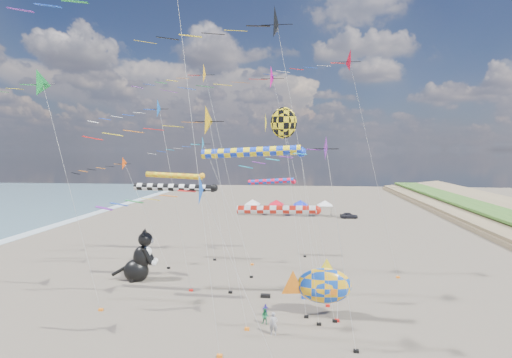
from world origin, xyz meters
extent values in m
cone|color=gold|center=(-2.01, 6.63, 15.73)|extent=(2.21, 2.36, 2.44)
cylinder|color=#B2B2B2|center=(-1.02, 6.63, 7.87)|extent=(1.99, 0.02, 15.73)
cube|color=black|center=(-0.04, 6.63, 0.10)|extent=(0.36, 0.24, 0.20)
cone|color=#138530|center=(-16.30, 8.87, 19.22)|extent=(2.30, 2.46, 2.54)
cylinder|color=#B2B2B2|center=(-14.59, 8.87, 9.61)|extent=(3.46, 0.02, 19.23)
cube|color=black|center=(-12.87, 8.87, 0.10)|extent=(0.36, 0.24, 0.20)
cone|color=black|center=(2.98, 11.90, 24.32)|extent=(2.83, 3.03, 3.12)
cylinder|color=#B2B2B2|center=(4.67, 11.90, 12.16)|extent=(3.40, 0.02, 24.32)
cube|color=black|center=(6.36, 11.90, 0.10)|extent=(0.36, 0.24, 0.20)
cone|color=#C10013|center=(10.81, 20.63, 22.73)|extent=(2.37, 2.54, 2.62)
cylinder|color=#B2B2B2|center=(12.58, 20.63, 11.36)|extent=(3.56, 0.02, 22.73)
cube|color=black|center=(14.35, 20.63, 0.10)|extent=(0.36, 0.24, 0.20)
cone|color=#FF4D0B|center=(-15.07, 21.23, 12.09)|extent=(1.56, 1.67, 1.72)
cylinder|color=#B2B2B2|center=(-13.09, 21.23, 6.04)|extent=(3.98, 0.02, 12.10)
cube|color=black|center=(-11.11, 21.23, 0.10)|extent=(0.36, 0.24, 0.20)
cone|color=blue|center=(-0.35, 0.44, 11.37)|extent=(1.83, 1.96, 2.02)
cylinder|color=#B2B2B2|center=(1.25, 0.44, 5.68)|extent=(3.24, 0.02, 11.37)
cone|color=purple|center=(5.60, 4.12, 13.77)|extent=(1.65, 1.76, 1.82)
cylinder|color=#B2B2B2|center=(6.66, 4.12, 6.88)|extent=(2.15, 0.02, 13.77)
cube|color=black|center=(7.73, 4.12, 0.10)|extent=(0.36, 0.24, 0.20)
cone|color=blue|center=(-8.94, 14.32, 17.53)|extent=(1.84, 1.97, 2.03)
cylinder|color=#B2B2B2|center=(-7.74, 14.32, 8.76)|extent=(2.44, 0.02, 17.53)
cube|color=black|center=(-6.53, 14.32, 0.10)|extent=(0.36, 0.24, 0.20)
cone|color=#FBAE1A|center=(-4.83, 19.03, 21.73)|extent=(2.23, 2.39, 2.46)
cylinder|color=#B2B2B2|center=(-3.03, 19.03, 10.87)|extent=(3.63, 0.02, 21.74)
cube|color=black|center=(-1.22, 19.03, 0.10)|extent=(0.36, 0.24, 0.20)
cone|color=#CD0A87|center=(2.50, 20.37, 21.23)|extent=(2.51, 2.69, 2.77)
cylinder|color=#B2B2B2|center=(4.28, 20.37, 10.62)|extent=(3.57, 0.02, 21.23)
cube|color=black|center=(6.05, 20.37, 0.10)|extent=(0.36, 0.24, 0.20)
cylinder|color=#B2B2B2|center=(-2.39, 2.48, 12.06)|extent=(2.20, 0.02, 24.13)
cube|color=black|center=(-1.30, 2.48, 0.10)|extent=(0.36, 0.24, 0.20)
cone|color=#1F7FB7|center=(-5.69, 23.66, 14.40)|extent=(1.79, 1.91, 1.97)
cylinder|color=#B2B2B2|center=(-3.69, 23.66, 7.20)|extent=(4.01, 0.02, 14.40)
cube|color=black|center=(-1.70, 23.66, 0.10)|extent=(0.36, 0.24, 0.20)
cylinder|color=#FFA915|center=(-11.59, 25.20, 10.49)|extent=(7.08, 0.68, 0.68)
sphere|color=#FFA915|center=(-8.05, 25.20, 10.49)|extent=(0.72, 0.72, 0.72)
cylinder|color=#B2B2B2|center=(-7.30, 25.20, 5.24)|extent=(1.52, 0.02, 10.49)
cube|color=black|center=(-6.55, 25.20, 0.10)|extent=(0.36, 0.24, 0.20)
cylinder|color=red|center=(2.05, 8.77, 8.95)|extent=(6.30, 0.65, 0.65)
sphere|color=red|center=(5.20, 8.77, 8.95)|extent=(0.69, 0.69, 0.69)
cylinder|color=#B2B2B2|center=(5.95, 8.77, 4.47)|extent=(1.52, 0.02, 8.95)
cube|color=black|center=(6.70, 8.77, 0.10)|extent=(0.36, 0.24, 0.20)
cylinder|color=blue|center=(0.06, 8.07, 13.49)|extent=(7.74, 0.73, 0.73)
sphere|color=blue|center=(3.93, 8.07, 13.49)|extent=(0.76, 0.76, 0.76)
cylinder|color=#B2B2B2|center=(4.68, 8.07, 6.75)|extent=(1.52, 0.02, 13.49)
cube|color=black|center=(5.43, 8.07, 0.10)|extent=(0.36, 0.24, 0.20)
cylinder|color=red|center=(0.18, 27.98, 9.67)|extent=(5.77, 0.62, 0.62)
sphere|color=red|center=(3.06, 27.98, 9.67)|extent=(0.65, 0.65, 0.65)
cylinder|color=#B2B2B2|center=(3.81, 27.98, 4.84)|extent=(1.52, 0.02, 9.67)
cube|color=black|center=(4.56, 27.98, 0.10)|extent=(0.36, 0.24, 0.20)
cylinder|color=black|center=(-8.02, 14.19, 10.09)|extent=(7.73, 0.69, 0.69)
sphere|color=black|center=(-4.15, 14.19, 10.09)|extent=(0.72, 0.72, 0.72)
cylinder|color=#B2B2B2|center=(-3.40, 14.19, 5.04)|extent=(1.52, 0.02, 10.09)
cube|color=black|center=(-2.65, 14.19, 0.10)|extent=(0.36, 0.24, 0.20)
ellipsoid|color=yellow|center=(2.47, 11.36, 15.92)|extent=(2.20, 0.40, 2.64)
cone|color=yellow|center=(0.97, 11.36, 15.92)|extent=(0.12, 1.80, 1.80)
cylinder|color=#B2B2B2|center=(3.47, 10.36, 7.96)|extent=(2.03, 2.03, 15.93)
cube|color=black|center=(4.47, 9.36, 0.10)|extent=(0.36, 0.24, 0.20)
ellipsoid|color=#1347B9|center=(5.90, 9.88, 2.56)|extent=(4.65, 2.42, 2.96)
cone|color=orange|center=(3.33, 9.88, 2.56)|extent=(2.16, 0.45, 2.17)
cone|color=yellow|center=(6.09, 9.88, 4.04)|extent=(1.57, 0.34, 1.58)
cylinder|color=#B2B2B2|center=(6.99, 9.38, 1.04)|extent=(0.23, 1.04, 2.09)
cube|color=red|center=(6.90, 8.88, 0.10)|extent=(0.36, 0.24, 0.20)
imported|color=#929198|center=(2.02, 6.07, 0.85)|extent=(0.65, 0.45, 1.71)
imported|color=#227E48|center=(1.24, 7.80, 0.62)|extent=(0.69, 0.59, 1.25)
imported|color=#3D31BC|center=(1.13, 9.36, 0.51)|extent=(0.64, 0.52, 1.02)
cube|color=black|center=(0.78, 13.49, 0.15)|extent=(0.90, 0.44, 0.30)
cube|color=blue|center=(4.53, 13.67, 0.15)|extent=(0.90, 0.44, 0.30)
cube|color=silver|center=(-6.00, 60.00, 2.25)|extent=(3.00, 3.00, 0.15)
pyramid|color=silver|center=(-6.00, 60.00, 3.30)|extent=(4.20, 4.20, 1.00)
cylinder|color=#999999|center=(-7.30, 58.70, 1.10)|extent=(0.08, 0.08, 2.20)
cylinder|color=#999999|center=(-4.70, 58.70, 1.10)|extent=(0.08, 0.08, 2.20)
cylinder|color=#999999|center=(-7.30, 61.30, 1.10)|extent=(0.08, 0.08, 2.20)
cylinder|color=#999999|center=(-4.70, 61.30, 1.10)|extent=(0.08, 0.08, 2.20)
cube|color=red|center=(-1.00, 60.00, 2.25)|extent=(3.00, 3.00, 0.15)
pyramid|color=red|center=(-1.00, 60.00, 3.30)|extent=(4.20, 4.20, 1.00)
cylinder|color=#999999|center=(-2.30, 58.70, 1.10)|extent=(0.08, 0.08, 2.20)
cylinder|color=#999999|center=(0.30, 58.70, 1.10)|extent=(0.08, 0.08, 2.20)
cylinder|color=#999999|center=(-2.30, 61.30, 1.10)|extent=(0.08, 0.08, 2.20)
cylinder|color=#999999|center=(0.30, 61.30, 1.10)|extent=(0.08, 0.08, 2.20)
cube|color=#142AD1|center=(4.00, 60.00, 2.25)|extent=(3.00, 3.00, 0.15)
pyramid|color=#142AD1|center=(4.00, 60.00, 3.30)|extent=(4.20, 4.20, 1.00)
cylinder|color=#999999|center=(2.70, 58.70, 1.10)|extent=(0.08, 0.08, 2.20)
cylinder|color=#999999|center=(5.30, 58.70, 1.10)|extent=(0.08, 0.08, 2.20)
cylinder|color=#999999|center=(2.70, 61.30, 1.10)|extent=(0.08, 0.08, 2.20)
cylinder|color=#999999|center=(5.30, 61.30, 1.10)|extent=(0.08, 0.08, 2.20)
cube|color=white|center=(9.00, 60.00, 2.25)|extent=(3.00, 3.00, 0.15)
pyramid|color=white|center=(9.00, 60.00, 3.30)|extent=(4.20, 4.20, 1.00)
cylinder|color=#999999|center=(7.70, 58.70, 1.10)|extent=(0.08, 0.08, 2.20)
cylinder|color=#999999|center=(10.30, 58.70, 1.10)|extent=(0.08, 0.08, 2.20)
cylinder|color=#999999|center=(7.70, 61.30, 1.10)|extent=(0.08, 0.08, 2.20)
cylinder|color=#999999|center=(10.30, 61.30, 1.10)|extent=(0.08, 0.08, 2.20)
imported|color=#26262D|center=(13.64, 58.00, 0.60)|extent=(3.59, 1.62, 1.20)
camera|label=1|loc=(3.87, -22.44, 13.65)|focal=28.00mm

